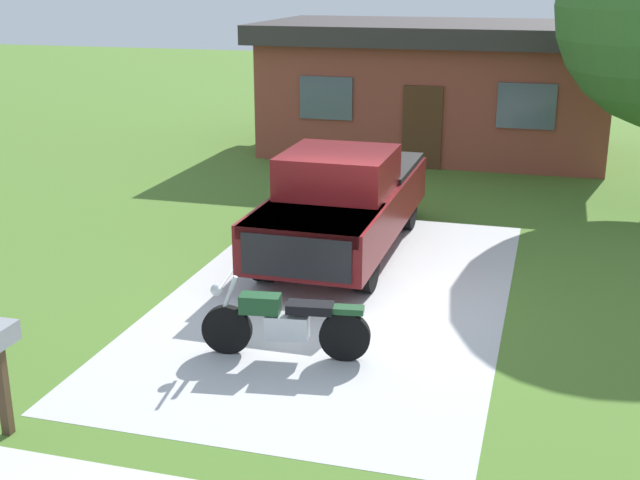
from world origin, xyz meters
The scene contains 5 objects.
ground_plane centered at (0.00, 0.00, 0.00)m, with size 80.00×80.00×0.00m, color #4D752A.
driveway_pad centered at (0.00, 0.00, 0.00)m, with size 5.08×8.97×0.01m, color beige.
motorcycle centered at (-0.15, -2.20, 0.47)m, with size 2.21×0.70×1.09m.
pickup_truck centered at (-0.47, 2.24, 0.95)m, with size 2.04×5.64×1.90m.
neighbor_house centered at (-0.20, 11.71, 1.79)m, with size 9.60×5.60×3.50m.
Camera 1 is at (2.99, -11.60, 4.77)m, focal length 46.75 mm.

